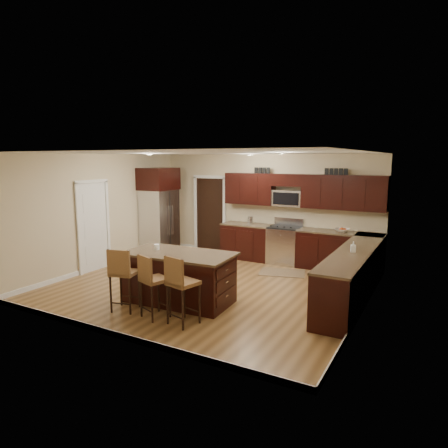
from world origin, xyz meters
The scene contains 23 objects.
floor centered at (0.00, 0.00, 0.00)m, with size 6.00×6.00×0.00m, color brown.
ceiling centered at (0.00, 0.00, 2.70)m, with size 6.00×6.00×0.00m, color silver.
wall_back centered at (0.00, 2.75, 1.35)m, with size 6.00×6.00×0.00m, color #C7B690.
wall_left centered at (-3.00, 0.00, 1.35)m, with size 5.50×5.50×0.00m, color #C7B690.
wall_right centered at (3.00, 0.00, 1.35)m, with size 5.50×5.50×0.00m, color #C7B690.
base_cabinets centered at (1.90, 1.45, 0.46)m, with size 4.02×3.96×0.92m.
upper_cabinets centered at (1.04, 2.58, 1.84)m, with size 4.00×0.33×0.80m.
range centered at (0.68, 2.45, 0.47)m, with size 0.76×0.64×1.11m.
microwave centered at (0.68, 2.60, 1.62)m, with size 0.76×0.31×0.40m, color silver.
doorway centered at (-1.65, 2.73, 1.03)m, with size 0.85×0.03×2.06m, color black.
pantry_door centered at (-2.98, -0.30, 1.02)m, with size 0.03×0.80×2.04m, color white.
letter_decor centered at (0.90, 2.58, 2.29)m, with size 2.20×0.03×0.15m, color black, non-canonical shape.
island centered at (-0.03, -1.06, 0.43)m, with size 2.04×1.16×0.92m.
stool_left centered at (-0.60, -1.90, 0.68)m, with size 0.50×0.50×1.10m.
stool_mid centered at (0.02, -1.90, 0.66)m, with size 0.50×0.50×1.06m.
stool_right centered at (0.58, -1.90, 0.69)m, with size 0.50×0.50×1.11m.
refrigerator centered at (-2.62, 1.69, 1.21)m, with size 0.79×0.94×2.35m.
floor_mat centered at (0.94, 1.61, 0.01)m, with size 1.03×0.68×0.01m, color brown.
fruit_bowl centered at (2.07, 2.45, 0.96)m, with size 0.32×0.32×0.08m, color silver.
soap_bottle centered at (2.70, 0.50, 1.02)m, with size 0.09×0.09×0.19m, color #B2B2B2.
canister_tall centered at (-0.26, 2.45, 1.02)m, with size 0.12×0.12×0.20m, color silver.
canister_short centered at (-0.29, 2.45, 1.00)m, with size 0.11×0.11×0.16m, color silver.
island_jar centered at (-0.53, -1.06, 0.97)m, with size 0.10×0.10×0.10m, color white.
Camera 1 is at (4.06, -6.78, 2.58)m, focal length 32.00 mm.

